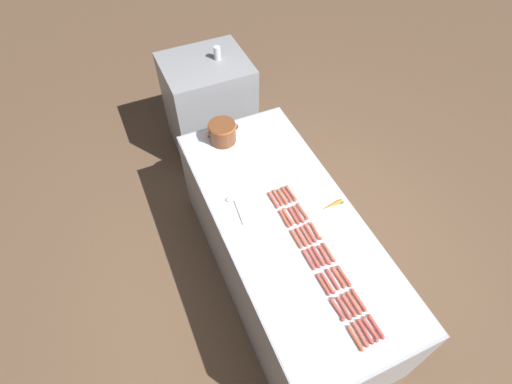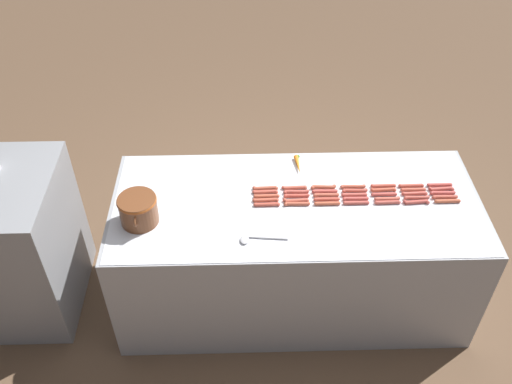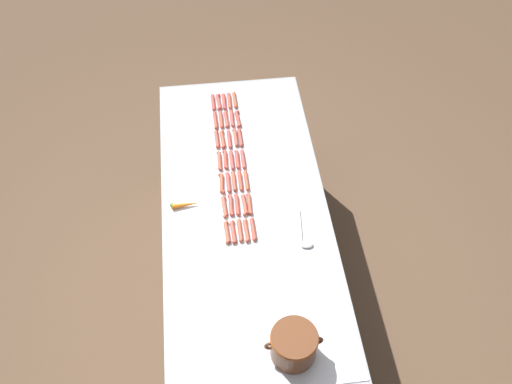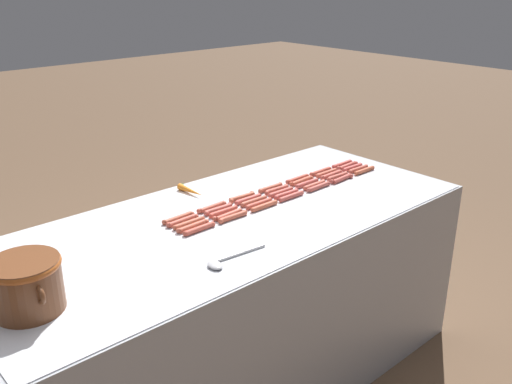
{
  "view_description": "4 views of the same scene",
  "coord_description": "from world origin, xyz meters",
  "views": [
    {
      "loc": [
        -0.85,
        -1.36,
        3.14
      ],
      "look_at": [
        -0.14,
        0.23,
        0.97
      ],
      "focal_mm": 27.85,
      "sensor_mm": 36.0,
      "label": 1
    },
    {
      "loc": [
        -2.43,
        0.31,
        3.14
      ],
      "look_at": [
        0.07,
        0.24,
        0.88
      ],
      "focal_mm": 39.29,
      "sensor_mm": 36.0,
      "label": 2
    },
    {
      "loc": [
        0.17,
        2.03,
        3.46
      ],
      "look_at": [
        -0.07,
        -0.0,
        0.97
      ],
      "focal_mm": 40.31,
      "sensor_mm": 36.0,
      "label": 3
    },
    {
      "loc": [
        -1.72,
        1.38,
        1.85
      ],
      "look_at": [
        0.06,
        -0.21,
        0.9
      ],
      "focal_mm": 39.2,
      "sensor_mm": 36.0,
      "label": 4
    }
  ],
  "objects": [
    {
      "name": "ground_plane",
      "position": [
        0.0,
        0.0,
        0.0
      ],
      "size": [
        20.0,
        20.0,
        0.0
      ],
      "primitive_type": "plane",
      "color": "brown"
    },
    {
      "name": "griddle_counter",
      "position": [
        0.0,
        0.0,
        0.43
      ],
      "size": [
        0.95,
        2.22,
        0.86
      ],
      "color": "#9EA0A5",
      "rests_on": "ground_plane"
    },
    {
      "name": "back_cabinet",
      "position": [
        0.02,
        1.78,
        0.51
      ],
      "size": [
        0.8,
        0.7,
        1.03
      ],
      "primitive_type": "cube",
      "color": "gray",
      "rests_on": "ground_plane"
    },
    {
      "name": "hot_dog_0",
      "position": [
        -0.03,
        -0.9,
        0.87
      ],
      "size": [
        0.02,
        0.16,
        0.02
      ],
      "color": "#B55338",
      "rests_on": "griddle_counter"
    },
    {
      "name": "hot_dog_1",
      "position": [
        -0.03,
        -0.71,
        0.87
      ],
      "size": [
        0.03,
        0.16,
        0.02
      ],
      "color": "#AF463D",
      "rests_on": "griddle_counter"
    },
    {
      "name": "hot_dog_2",
      "position": [
        -0.03,
        -0.54,
        0.87
      ],
      "size": [
        0.03,
        0.16,
        0.02
      ],
      "color": "#AB493E",
      "rests_on": "griddle_counter"
    },
    {
      "name": "hot_dog_3",
      "position": [
        -0.03,
        -0.35,
        0.87
      ],
      "size": [
        0.02,
        0.16,
        0.02
      ],
      "color": "#B1493F",
      "rests_on": "griddle_counter"
    },
    {
      "name": "hot_dog_4",
      "position": [
        -0.03,
        -0.18,
        0.87
      ],
      "size": [
        0.02,
        0.16,
        0.02
      ],
      "color": "#B65238",
      "rests_on": "griddle_counter"
    },
    {
      "name": "hot_dog_5",
      "position": [
        -0.03,
        0.0,
        0.87
      ],
      "size": [
        0.03,
        0.16,
        0.02
      ],
      "color": "#B04F39",
      "rests_on": "griddle_counter"
    },
    {
      "name": "hot_dog_6",
      "position": [
        -0.03,
        0.18,
        0.87
      ],
      "size": [
        0.03,
        0.16,
        0.02
      ],
      "color": "#B44939",
      "rests_on": "griddle_counter"
    },
    {
      "name": "hot_dog_7",
      "position": [
        0.01,
        -0.89,
        0.87
      ],
      "size": [
        0.03,
        0.16,
        0.02
      ],
      "color": "#B14D3E",
      "rests_on": "griddle_counter"
    },
    {
      "name": "hot_dog_8",
      "position": [
        0.01,
        -0.72,
        0.87
      ],
      "size": [
        0.03,
        0.16,
        0.02
      ],
      "color": "#AC4C3F",
      "rests_on": "griddle_counter"
    },
    {
      "name": "hot_dog_9",
      "position": [
        0.0,
        -0.54,
        0.87
      ],
      "size": [
        0.02,
        0.16,
        0.02
      ],
      "color": "#B15141",
      "rests_on": "griddle_counter"
    },
    {
      "name": "hot_dog_10",
      "position": [
        0.01,
        -0.35,
        0.87
      ],
      "size": [
        0.03,
        0.16,
        0.02
      ],
      "color": "#B4473F",
      "rests_on": "griddle_counter"
    },
    {
      "name": "hot_dog_11",
      "position": [
        0.01,
        -0.18,
        0.87
      ],
      "size": [
        0.02,
        0.16,
        0.02
      ],
      "color": "#B34738",
      "rests_on": "griddle_counter"
    },
    {
      "name": "hot_dog_12",
      "position": [
        0.0,
        0.0,
        0.87
      ],
      "size": [
        0.03,
        0.16,
        0.02
      ],
      "color": "#B85341",
      "rests_on": "griddle_counter"
    },
    {
      "name": "hot_dog_13",
      "position": [
        0.01,
        0.18,
        0.87
      ],
      "size": [
        0.03,
        0.16,
        0.02
      ],
      "color": "#B3513B",
      "rests_on": "griddle_counter"
    },
    {
      "name": "hot_dog_14",
      "position": [
        0.04,
        -0.89,
        0.87
      ],
      "size": [
        0.03,
        0.16,
        0.02
      ],
      "color": "#B34540",
      "rests_on": "griddle_counter"
    },
    {
      "name": "hot_dog_15",
      "position": [
        0.04,
        -0.72,
        0.87
      ],
      "size": [
        0.03,
        0.16,
        0.02
      ],
      "color": "#B94C40",
      "rests_on": "griddle_counter"
    },
    {
      "name": "hot_dog_16",
      "position": [
        0.04,
        -0.53,
        0.87
      ],
      "size": [
        0.02,
        0.16,
        0.02
      ],
      "color": "#AF4740",
      "rests_on": "griddle_counter"
    },
    {
      "name": "hot_dog_17",
      "position": [
        0.04,
        -0.35,
        0.87
      ],
      "size": [
        0.02,
        0.16,
        0.02
      ],
      "color": "#B0493F",
      "rests_on": "griddle_counter"
    },
    {
      "name": "hot_dog_18",
      "position": [
        0.04,
        -0.18,
        0.87
      ],
      "size": [
        0.03,
        0.16,
        0.02
      ],
      "color": "#AD513D",
      "rests_on": "griddle_counter"
    },
    {
      "name": "hot_dog_19",
      "position": [
        0.04,
        -0.0,
        0.87
      ],
      "size": [
        0.03,
        0.16,
        0.02
      ],
      "color": "#B94538",
      "rests_on": "griddle_counter"
    },
    {
      "name": "hot_dog_20",
      "position": [
        0.04,
        0.18,
        0.87
      ],
      "size": [
        0.03,
        0.16,
        0.02
      ],
      "color": "#B4533B",
      "rests_on": "griddle_counter"
    },
    {
      "name": "hot_dog_21",
      "position": [
        0.08,
        -0.89,
        0.87
      ],
      "size": [
        0.03,
        0.16,
        0.02
      ],
      "color": "#B44A41",
      "rests_on": "griddle_counter"
    },
    {
      "name": "hot_dog_22",
      "position": [
        0.08,
        -0.72,
        0.87
      ],
      "size": [
        0.02,
        0.16,
        0.02
      ],
      "color": "#B4503D",
      "rests_on": "griddle_counter"
    },
    {
      "name": "hot_dog_23",
      "position": [
        0.08,
        -0.54,
        0.87
      ],
      "size": [
        0.03,
        0.16,
        0.02
      ],
      "color": "#B64E38",
      "rests_on": "griddle_counter"
    },
    {
      "name": "hot_dog_24",
      "position": [
        0.08,
        -0.36,
        0.87
      ],
      "size": [
        0.03,
        0.16,
        0.02
      ],
      "color": "#B0483B",
      "rests_on": "griddle_counter"
    },
    {
      "name": "hot_dog_25",
      "position": [
        0.08,
        -0.18,
        0.87
      ],
      "size": [
        0.03,
        0.16,
        0.02
      ],
      "color": "#B94942",
      "rests_on": "griddle_counter"
    },
    {
      "name": "hot_dog_26",
      "position": [
        0.08,
        -0.0,
        0.87
      ],
      "size": [
        0.03,
        0.16,
        0.02
      ],
      "color": "#AE4B3F",
      "rests_on": "griddle_counter"
    },
    {
      "name": "hot_dog_27",
      "position": [
        0.08,
        0.19,
        0.87
      ],
      "size": [
        0.03,
        0.16,
        0.02
      ],
      "color": "#B44D3D",
      "rests_on": "griddle_counter"
    },
    {
      "name": "hot_dog_28",
      "position": [
        0.12,
        -0.89,
        0.87
      ],
      "size": [
        0.02,
        0.16,
        0.02
      ],
      "color": "#B8463E",
      "rests_on": "griddle_counter"
    },
    {
      "name": "hot_dog_29",
      "position": [
        0.12,
        -0.71,
        0.87
      ],
      "size": [
        0.03,
        0.16,
        0.02
      ],
      "color": "#B14839",
      "rests_on": "griddle_counter"
    },
    {
      "name": "hot_dog_30",
      "position": [
        0.12,
        -0.54,
        0.87
      ],
      "size": [
        0.03,
        0.16,
        0.02
      ],
      "color": "#B14738",
      "rests_on": "griddle_counter"
    },
    {
      "name": "hot_dog_31",
      "position": [
        0.12,
        -0.36,
        0.87
      ],
      "size": [
        0.03,
        0.16,
        0.02
      ],
      "color": "#AF513D",
      "rests_on": "griddle_counter"
    },
    {
      "name": "hot_dog_32",
      "position": [
        0.12,
        -0.17,
        0.87
      ],
      "size": [
        0.03,
        0.16,
        0.02
      ],
      "color": "#AC513A",
      "rests_on": "griddle_counter"
    },
    {
      "name": "hot_dog_33",
      "position": [
        0.12,
        0.0,
        0.87
      ],
      "size": [
        0.03,
        0.16,
        0.02
      ],
      "color": "#B85240",
      "rests_on": "griddle_counter"
    },
    {
      "name": "hot_dog_34",
      "position": [
        0.12,
        0.18,
        0.87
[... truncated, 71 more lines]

